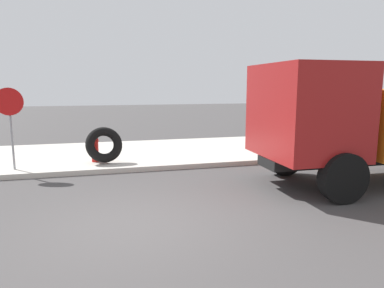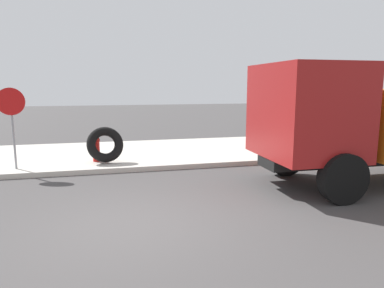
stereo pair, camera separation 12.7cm
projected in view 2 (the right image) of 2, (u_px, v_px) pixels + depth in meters
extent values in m
plane|color=#423F3F|center=(133.00, 226.00, 6.35)|extent=(80.00, 80.00, 0.00)
cube|color=#BCB7AD|center=(119.00, 154.00, 12.57)|extent=(36.00, 5.00, 0.15)
cylinder|color=red|center=(96.00, 152.00, 10.98)|extent=(0.22, 0.22, 0.61)
sphere|color=red|center=(96.00, 140.00, 10.92)|extent=(0.25, 0.25, 0.25)
cylinder|color=red|center=(96.00, 151.00, 10.78)|extent=(0.10, 0.17, 0.10)
cylinder|color=red|center=(96.00, 148.00, 11.16)|extent=(0.10, 0.17, 0.10)
cylinder|color=red|center=(96.00, 153.00, 10.80)|extent=(0.12, 0.17, 0.12)
torus|color=black|center=(105.00, 145.00, 10.77)|extent=(1.19, 0.81, 1.13)
cylinder|color=gray|center=(13.00, 129.00, 9.87)|extent=(0.06, 0.06, 2.29)
cylinder|color=red|center=(10.00, 101.00, 9.70)|extent=(0.76, 0.02, 0.76)
cube|color=maroon|center=(306.00, 111.00, 8.39)|extent=(2.01, 2.51, 2.20)
cylinder|color=black|center=(343.00, 179.00, 7.46)|extent=(1.10, 0.30, 1.10)
cylinder|color=black|center=(285.00, 156.00, 9.86)|extent=(1.10, 0.30, 1.10)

